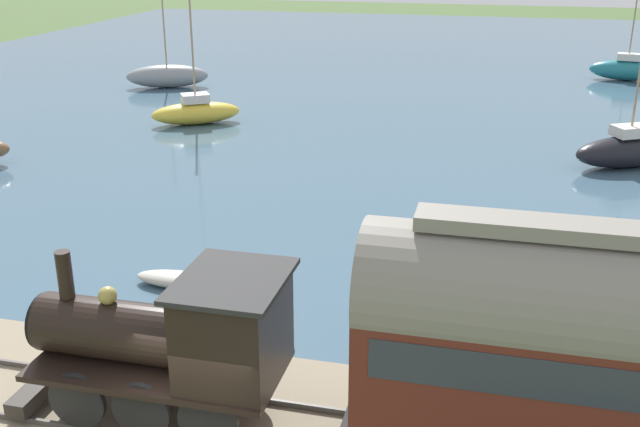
{
  "coord_description": "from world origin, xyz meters",
  "views": [
    {
      "loc": [
        -10.65,
        -5.0,
        9.42
      ],
      "look_at": [
        8.65,
        -0.24,
        1.95
      ],
      "focal_mm": 42.0,
      "sensor_mm": 36.0,
      "label": 1
    }
  ],
  "objects_px": {
    "sailboat_black": "(628,150)",
    "rowboat_near_shore": "(181,280)",
    "sailboat_teal": "(627,69)",
    "rowboat_off_pier": "(476,230)",
    "steam_locomotive": "(179,336)",
    "sailboat_yellow": "(196,112)",
    "sailboat_gray": "(167,76)"
  },
  "relations": [
    {
      "from": "steam_locomotive",
      "to": "rowboat_off_pier",
      "type": "relative_size",
      "value": 2.7
    },
    {
      "from": "sailboat_yellow",
      "to": "sailboat_black",
      "type": "distance_m",
      "value": 21.12
    },
    {
      "from": "rowboat_near_shore",
      "to": "rowboat_off_pier",
      "type": "relative_size",
      "value": 1.36
    },
    {
      "from": "sailboat_teal",
      "to": "sailboat_gray",
      "type": "xyz_separation_m",
      "value": [
        -9.7,
        29.24,
        -0.03
      ]
    },
    {
      "from": "sailboat_black",
      "to": "rowboat_near_shore",
      "type": "xyz_separation_m",
      "value": [
        -15.41,
        13.82,
        -0.53
      ]
    },
    {
      "from": "sailboat_teal",
      "to": "steam_locomotive",
      "type": "bearing_deg",
      "value": 170.76
    },
    {
      "from": "steam_locomotive",
      "to": "sailboat_yellow",
      "type": "height_order",
      "value": "sailboat_yellow"
    },
    {
      "from": "steam_locomotive",
      "to": "sailboat_gray",
      "type": "bearing_deg",
      "value": 25.18
    },
    {
      "from": "steam_locomotive",
      "to": "sailboat_teal",
      "type": "relative_size",
      "value": 0.55
    },
    {
      "from": "rowboat_near_shore",
      "to": "rowboat_off_pier",
      "type": "height_order",
      "value": "rowboat_off_pier"
    },
    {
      "from": "sailboat_gray",
      "to": "steam_locomotive",
      "type": "bearing_deg",
      "value": -176.36
    },
    {
      "from": "sailboat_gray",
      "to": "sailboat_teal",
      "type": "bearing_deg",
      "value": -93.19
    },
    {
      "from": "sailboat_black",
      "to": "rowboat_off_pier",
      "type": "relative_size",
      "value": 3.22
    },
    {
      "from": "sailboat_yellow",
      "to": "sailboat_black",
      "type": "xyz_separation_m",
      "value": [
        -2.76,
        -20.94,
        0.08
      ]
    },
    {
      "from": "sailboat_yellow",
      "to": "rowboat_off_pier",
      "type": "relative_size",
      "value": 4.13
    },
    {
      "from": "sailboat_yellow",
      "to": "steam_locomotive",
      "type": "bearing_deg",
      "value": 169.73
    },
    {
      "from": "sailboat_black",
      "to": "steam_locomotive",
      "type": "bearing_deg",
      "value": 124.12
    },
    {
      "from": "sailboat_teal",
      "to": "sailboat_black",
      "type": "xyz_separation_m",
      "value": [
        -21.28,
        2.63,
        -0.04
      ]
    },
    {
      "from": "sailboat_gray",
      "to": "sailboat_yellow",
      "type": "relative_size",
      "value": 0.86
    },
    {
      "from": "steam_locomotive",
      "to": "sailboat_gray",
      "type": "distance_m",
      "value": 36.71
    },
    {
      "from": "steam_locomotive",
      "to": "sailboat_gray",
      "type": "relative_size",
      "value": 0.76
    },
    {
      "from": "sailboat_yellow",
      "to": "sailboat_black",
      "type": "bearing_deg",
      "value": -129.96
    },
    {
      "from": "steam_locomotive",
      "to": "sailboat_gray",
      "type": "height_order",
      "value": "sailboat_gray"
    },
    {
      "from": "rowboat_off_pier",
      "to": "sailboat_yellow",
      "type": "bearing_deg",
      "value": 42.79
    },
    {
      "from": "sailboat_teal",
      "to": "rowboat_near_shore",
      "type": "bearing_deg",
      "value": 164.24
    },
    {
      "from": "sailboat_black",
      "to": "rowboat_near_shore",
      "type": "relative_size",
      "value": 2.36
    },
    {
      "from": "steam_locomotive",
      "to": "sailboat_yellow",
      "type": "bearing_deg",
      "value": 22.18
    },
    {
      "from": "steam_locomotive",
      "to": "sailboat_yellow",
      "type": "relative_size",
      "value": 0.65
    },
    {
      "from": "sailboat_yellow",
      "to": "rowboat_near_shore",
      "type": "xyz_separation_m",
      "value": [
        -18.17,
        -7.12,
        -0.45
      ]
    },
    {
      "from": "steam_locomotive",
      "to": "sailboat_yellow",
      "type": "xyz_separation_m",
      "value": [
        24.37,
        9.94,
        -1.6
      ]
    },
    {
      "from": "steam_locomotive",
      "to": "rowboat_near_shore",
      "type": "xyz_separation_m",
      "value": [
        6.2,
        2.82,
        -2.05
      ]
    },
    {
      "from": "sailboat_teal",
      "to": "rowboat_off_pier",
      "type": "xyz_separation_m",
      "value": [
        -30.96,
        8.52,
        -0.51
      ]
    }
  ]
}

